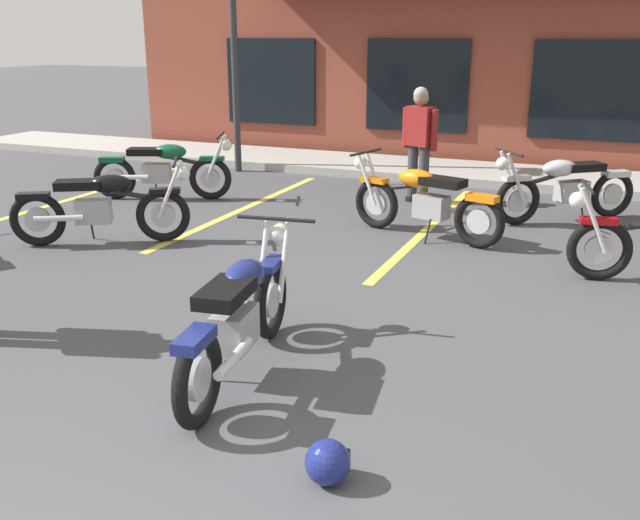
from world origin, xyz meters
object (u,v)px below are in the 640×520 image
object	(u,v)px
helmet_on_pavement	(328,462)
person_by_back_row	(420,138)
motorcycle_foreground_classic	(240,315)
motorcycle_cream_vintage	(565,187)
motorcycle_blue_standard	(163,169)
motorcycle_black_cruiser	(424,200)
motorcycle_silver_naked	(102,206)

from	to	relation	value
helmet_on_pavement	person_by_back_row	bearing A→B (deg)	101.65
motorcycle_foreground_classic	person_by_back_row	distance (m)	5.96
motorcycle_cream_vintage	helmet_on_pavement	distance (m)	6.65
motorcycle_cream_vintage	helmet_on_pavement	world-z (taller)	motorcycle_cream_vintage
motorcycle_cream_vintage	helmet_on_pavement	size ratio (longest dim) A/B	6.77
motorcycle_blue_standard	person_by_back_row	bearing A→B (deg)	19.92
motorcycle_foreground_classic	person_by_back_row	bearing A→B (deg)	93.16
motorcycle_black_cruiser	motorcycle_blue_standard	world-z (taller)	same
motorcycle_cream_vintage	motorcycle_foreground_classic	bearing A→B (deg)	-107.43
person_by_back_row	motorcycle_foreground_classic	bearing A→B (deg)	-86.84
motorcycle_black_cruiser	motorcycle_silver_naked	bearing A→B (deg)	-152.81
motorcycle_foreground_classic	motorcycle_cream_vintage	bearing A→B (deg)	72.57
motorcycle_black_cruiser	motorcycle_cream_vintage	xyz separation A→B (m)	(1.51, 1.50, 0.00)
person_by_back_row	helmet_on_pavement	size ratio (longest dim) A/B	6.44
motorcycle_black_cruiser	person_by_back_row	world-z (taller)	person_by_back_row
motorcycle_cream_vintage	motorcycle_blue_standard	bearing A→B (deg)	-170.24
motorcycle_blue_standard	motorcycle_cream_vintage	world-z (taller)	same
motorcycle_blue_standard	motorcycle_cream_vintage	size ratio (longest dim) A/B	1.13
motorcycle_black_cruiser	motorcycle_blue_standard	distance (m)	4.18
motorcycle_silver_naked	motorcycle_blue_standard	bearing A→B (deg)	107.70
motorcycle_foreground_classic	motorcycle_cream_vintage	size ratio (longest dim) A/B	1.19
motorcycle_silver_naked	motorcycle_black_cruiser	bearing A→B (deg)	27.19
motorcycle_foreground_classic	motorcycle_blue_standard	size ratio (longest dim) A/B	1.05
motorcycle_foreground_classic	helmet_on_pavement	world-z (taller)	motorcycle_foreground_classic
person_by_back_row	motorcycle_blue_standard	bearing A→B (deg)	-160.08
motorcycle_silver_naked	helmet_on_pavement	world-z (taller)	motorcycle_silver_naked
motorcycle_black_cruiser	motorcycle_foreground_classic	bearing A→B (deg)	-93.55
helmet_on_pavement	motorcycle_cream_vintage	bearing A→B (deg)	84.27
motorcycle_foreground_classic	motorcycle_blue_standard	world-z (taller)	same
motorcycle_blue_standard	helmet_on_pavement	distance (m)	7.53
motorcycle_blue_standard	helmet_on_pavement	xyz separation A→B (m)	(4.99, -5.63, -0.33)
person_by_back_row	motorcycle_black_cruiser	bearing A→B (deg)	-72.22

